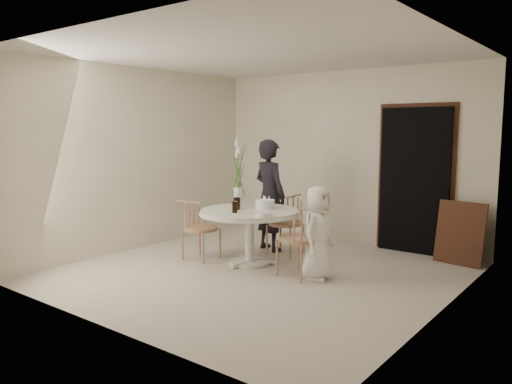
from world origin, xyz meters
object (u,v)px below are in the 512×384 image
Objects in this scene: table at (249,218)px; chair_far at (289,216)px; flower_vase at (238,174)px; chair_left at (195,221)px; girl at (270,195)px; boy at (318,233)px; chair_right at (308,233)px; birthday_cake at (265,204)px.

chair_far is (0.08, 0.83, -0.08)m from table.
flower_vase is at bearing -134.02° from chair_far.
flower_vase reaches higher than chair_left.
table is 0.86m from girl.
chair_right is at bearing 112.07° from boy.
birthday_cake is at bearing 71.23° from boy.
chair_right is 1.53m from girl.
girl is 1.46× the size of boy.
chair_far is 1.29m from chair_right.
birthday_cake is (0.36, -0.61, -0.03)m from girl.
boy is at bearing -13.55° from birthday_cake.
table is at bearing 82.47° from boy.
chair_right is at bearing 159.19° from girl.
chair_left is 0.81× the size of flower_vase.
chair_left is 1.87m from boy.
boy is at bearing -88.40° from chair_left.
chair_right is at bearing -89.81° from chair_left.
flower_vase is (-1.37, 0.35, 0.61)m from chair_right.
chair_right is at bearing -50.74° from chair_far.
chair_far is at bearing -157.28° from girl.
chair_right is at bearing -5.75° from table.
flower_vase is at bearing 89.36° from girl.
chair_left is 0.49× the size of girl.
birthday_cake is at bearing -69.43° from chair_left.
boy is (1.32, -0.84, -0.26)m from girl.
birthday_cake is (0.91, 0.42, 0.27)m from chair_left.
chair_left is at bearing 77.67° from girl.
chair_far is 0.74× the size of boy.
birthday_cake is 0.65m from flower_vase.
chair_right is 0.92m from birthday_cake.
boy reaches higher than chair_right.
flower_vase is (0.39, 0.49, 0.65)m from chair_left.
chair_left is 3.10× the size of birthday_cake.
girl is at bearing 107.06° from table.
birthday_cake is (0.04, -0.65, 0.25)m from chair_far.
boy reaches higher than chair_left.
chair_left is 1.20m from girl.
girl is 6.36× the size of birthday_cake.
chair_left reaches higher than table.
birthday_cake is at bearing 57.34° from table.
table is 1.34× the size of flower_vase.
chair_left is at bearing 90.55° from boy.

